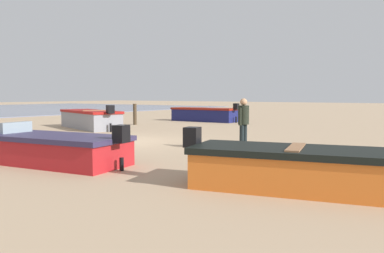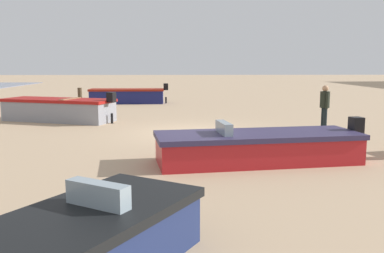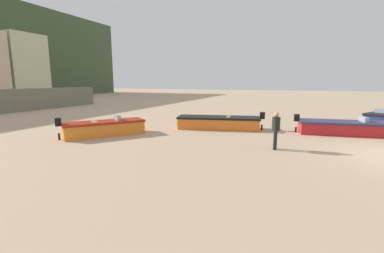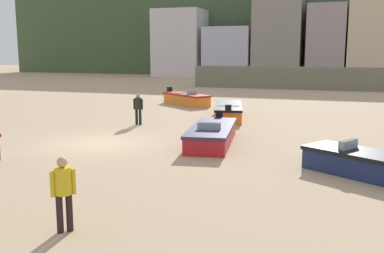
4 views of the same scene
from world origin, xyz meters
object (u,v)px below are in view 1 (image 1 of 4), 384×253
Objects in this scene: boat_navy_1 at (204,114)px; mooring_post_near_water at (135,114)px; boat_grey_2 at (90,119)px; boat_red_4 at (39,148)px; boat_orange_0 at (329,171)px; beach_walker_distant at (243,120)px.

mooring_post_near_water reaches higher than boat_navy_1.
boat_grey_2 is 0.95× the size of boat_red_4.
boat_red_4 is (15.58, 5.07, -0.08)m from boat_navy_1.
boat_grey_2 is (-6.65, -13.94, 0.09)m from boat_orange_0.
boat_orange_0 is at bearing -141.17° from boat_navy_1.
mooring_post_near_water is at bearing -138.91° from boat_orange_0.
boat_orange_0 is at bearing -96.38° from boat_grey_2.
boat_red_4 is at bearing -162.80° from boat_navy_1.
boat_orange_0 is 1.12× the size of boat_navy_1.
boat_navy_1 is (-14.55, -12.06, 0.06)m from boat_orange_0.
boat_red_4 is (7.68, 6.95, -0.10)m from boat_grey_2.
boat_red_4 is at bearing 32.05° from mooring_post_near_water.
boat_grey_2 is (7.90, -1.88, 0.02)m from boat_navy_1.
boat_grey_2 is 3.09× the size of beach_walker_distant.
boat_orange_0 reaches higher than boat_red_4.
boat_grey_2 is at bearing -2.37° from mooring_post_near_water.
boat_orange_0 is 4.38× the size of mooring_post_near_water.
mooring_post_near_water is 0.75× the size of beach_walker_distant.
boat_orange_0 is 18.89m from boat_navy_1.
boat_navy_1 is at bearing 5.74° from boat_grey_2.
beach_walker_distant is (-4.88, 3.31, 0.58)m from boat_red_4.
boat_navy_1 is 2.93× the size of beach_walker_distant.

